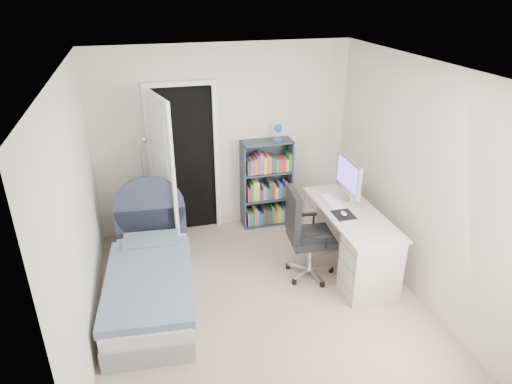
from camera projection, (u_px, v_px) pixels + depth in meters
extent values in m
cube|color=gray|center=(260.00, 300.00, 5.03)|extent=(3.40, 3.60, 0.05)
cube|color=white|center=(261.00, 64.00, 3.95)|extent=(3.40, 3.60, 0.05)
cube|color=beige|center=(224.00, 139.00, 6.09)|extent=(3.40, 0.05, 2.50)
cube|color=beige|center=(336.00, 316.00, 2.90)|extent=(3.40, 0.05, 2.50)
cube|color=beige|center=(75.00, 217.00, 4.09)|extent=(0.05, 3.60, 2.50)
cube|color=beige|center=(415.00, 178.00, 4.89)|extent=(0.05, 3.60, 2.50)
cube|color=black|center=(184.00, 161.00, 6.04)|extent=(0.80, 0.01, 2.00)
cube|color=white|center=(151.00, 165.00, 5.92)|extent=(0.06, 0.06, 2.00)
cube|color=white|center=(217.00, 159.00, 6.12)|extent=(0.06, 0.06, 2.00)
cube|color=white|center=(179.00, 84.00, 5.58)|extent=(0.92, 0.06, 0.06)
cube|color=white|center=(164.00, 175.00, 5.61)|extent=(0.23, 0.79, 2.00)
cube|color=gray|center=(152.00, 297.00, 4.86)|extent=(0.99, 1.84, 0.23)
cube|color=silver|center=(150.00, 284.00, 4.78)|extent=(0.97, 1.80, 0.14)
cube|color=slate|center=(149.00, 280.00, 4.66)|extent=(1.00, 1.58, 0.09)
cube|color=slate|center=(151.00, 242.00, 5.30)|extent=(0.66, 0.41, 0.11)
cube|color=#31354C|center=(152.00, 235.00, 5.58)|extent=(0.84, 0.13, 0.71)
cylinder|color=#31354C|center=(149.00, 209.00, 5.43)|extent=(0.84, 0.13, 0.84)
cylinder|color=tan|center=(121.00, 243.00, 5.64)|extent=(0.03, 0.03, 0.46)
cylinder|color=tan|center=(121.00, 231.00, 5.91)|extent=(0.03, 0.03, 0.46)
cylinder|color=tan|center=(147.00, 240.00, 5.72)|extent=(0.03, 0.03, 0.46)
cylinder|color=tan|center=(145.00, 228.00, 5.98)|extent=(0.03, 0.03, 0.46)
cube|color=tan|center=(132.00, 221.00, 5.72)|extent=(0.36, 0.36, 0.03)
cube|color=tan|center=(134.00, 240.00, 5.84)|extent=(0.33, 0.33, 0.02)
cube|color=#B24C33|center=(128.00, 219.00, 5.70)|extent=(0.15, 0.20, 0.03)
cube|color=#3F598C|center=(128.00, 217.00, 5.69)|extent=(0.14, 0.19, 0.03)
cube|color=#D8CC7F|center=(127.00, 215.00, 5.67)|extent=(0.13, 0.18, 0.03)
cylinder|color=silver|center=(150.00, 236.00, 6.22)|extent=(0.21, 0.21, 0.02)
cylinder|color=silver|center=(145.00, 189.00, 5.91)|extent=(0.02, 0.02, 1.42)
sphere|color=silver|center=(144.00, 140.00, 5.60)|extent=(0.08, 0.08, 0.08)
cube|color=#323B45|center=(243.00, 186.00, 6.26)|extent=(0.02, 0.30, 1.23)
cube|color=#323B45|center=(289.00, 181.00, 6.41)|extent=(0.02, 0.30, 1.23)
cube|color=#323B45|center=(267.00, 142.00, 6.08)|extent=(0.69, 0.30, 0.02)
cube|color=#323B45|center=(266.00, 222.00, 6.59)|extent=(0.69, 0.30, 0.02)
cube|color=#323B45|center=(264.00, 179.00, 6.46)|extent=(0.69, 0.01, 1.23)
cube|color=#323B45|center=(266.00, 198.00, 6.43)|extent=(0.65, 0.28, 0.02)
cube|color=#323B45|center=(266.00, 172.00, 6.26)|extent=(0.65, 0.28, 0.02)
cylinder|color=#2552A4|center=(277.00, 139.00, 6.10)|extent=(0.12, 0.12, 0.02)
cylinder|color=silver|center=(278.00, 134.00, 6.07)|extent=(0.02, 0.02, 0.16)
sphere|color=#2552A4|center=(278.00, 128.00, 6.01)|extent=(0.11, 0.11, 0.11)
cube|color=#7F72B2|center=(248.00, 217.00, 6.46)|extent=(0.03, 0.21, 0.20)
cube|color=#337F4C|center=(251.00, 217.00, 6.47)|extent=(0.05, 0.21, 0.20)
cube|color=orange|center=(254.00, 215.00, 6.47)|extent=(0.03, 0.21, 0.26)
cube|color=#7F72B2|center=(256.00, 216.00, 6.48)|extent=(0.03, 0.21, 0.22)
cube|color=#335999|center=(260.00, 217.00, 6.51)|extent=(0.06, 0.21, 0.17)
cube|color=#3F3F3F|center=(263.00, 214.00, 6.51)|extent=(0.03, 0.21, 0.23)
cube|color=#3F3F3F|center=(266.00, 214.00, 6.52)|extent=(0.03, 0.21, 0.22)
cube|color=#3F3F3F|center=(268.00, 215.00, 6.53)|extent=(0.05, 0.21, 0.20)
cube|color=#337F4C|center=(272.00, 213.00, 6.53)|extent=(0.03, 0.21, 0.24)
cube|color=orange|center=(274.00, 215.00, 6.55)|extent=(0.04, 0.21, 0.18)
cube|color=#D8BF4C|center=(278.00, 213.00, 6.56)|extent=(0.05, 0.21, 0.22)
cube|color=#D8BF4C|center=(281.00, 214.00, 6.58)|extent=(0.03, 0.21, 0.18)
cube|color=#335999|center=(284.00, 212.00, 6.58)|extent=(0.05, 0.21, 0.22)
cube|color=#B23333|center=(248.00, 193.00, 6.30)|extent=(0.04, 0.21, 0.19)
cube|color=#337F4C|center=(251.00, 191.00, 6.30)|extent=(0.03, 0.21, 0.24)
cube|color=#D8BF4C|center=(254.00, 190.00, 6.30)|extent=(0.04, 0.21, 0.27)
cube|color=#D8BF4C|center=(257.00, 189.00, 6.31)|extent=(0.03, 0.21, 0.27)
cube|color=#3F3F3F|center=(260.00, 193.00, 6.34)|extent=(0.04, 0.21, 0.16)
cube|color=#7F72B2|center=(263.00, 191.00, 6.35)|extent=(0.05, 0.21, 0.19)
cube|color=#335999|center=(266.00, 192.00, 6.37)|extent=(0.03, 0.21, 0.17)
cube|color=#3F3F3F|center=(269.00, 188.00, 6.36)|extent=(0.04, 0.21, 0.26)
cube|color=#B23333|center=(272.00, 188.00, 6.37)|extent=(0.03, 0.21, 0.25)
cube|color=#D8BF4C|center=(275.00, 191.00, 6.40)|extent=(0.05, 0.21, 0.16)
cube|color=#335999|center=(279.00, 189.00, 6.40)|extent=(0.05, 0.21, 0.21)
cube|color=#3F3F3F|center=(282.00, 190.00, 6.42)|extent=(0.04, 0.21, 0.16)
cube|color=#7F72B2|center=(285.00, 188.00, 6.42)|extent=(0.05, 0.21, 0.21)
cube|color=#3F3F3F|center=(247.00, 166.00, 6.13)|extent=(0.04, 0.21, 0.20)
cube|color=#994C7F|center=(251.00, 166.00, 6.14)|extent=(0.06, 0.21, 0.20)
cube|color=orange|center=(254.00, 165.00, 6.15)|extent=(0.03, 0.21, 0.22)
cube|color=#994C7F|center=(257.00, 163.00, 6.15)|extent=(0.03, 0.21, 0.25)
cube|color=#994C7F|center=(260.00, 162.00, 6.15)|extent=(0.05, 0.21, 0.28)
cube|color=#D8BF4C|center=(263.00, 164.00, 6.17)|extent=(0.04, 0.21, 0.23)
cube|color=orange|center=(266.00, 163.00, 6.18)|extent=(0.03, 0.21, 0.25)
cube|color=orange|center=(269.00, 163.00, 6.19)|extent=(0.03, 0.21, 0.23)
cube|color=#3F3F3F|center=(272.00, 163.00, 6.20)|extent=(0.05, 0.21, 0.22)
cube|color=#337F4C|center=(276.00, 164.00, 6.22)|extent=(0.05, 0.21, 0.19)
cube|color=#B23333|center=(280.00, 163.00, 6.24)|extent=(0.05, 0.21, 0.19)
cube|color=#B23333|center=(283.00, 163.00, 6.25)|extent=(0.03, 0.21, 0.18)
cube|color=#D8BF4C|center=(285.00, 164.00, 6.26)|extent=(0.04, 0.21, 0.17)
cube|color=#337F4C|center=(288.00, 161.00, 6.26)|extent=(0.04, 0.21, 0.24)
cube|color=beige|center=(351.00, 213.00, 5.27)|extent=(0.62, 1.55, 0.03)
cube|color=beige|center=(370.00, 266.00, 4.95)|extent=(0.57, 0.41, 0.72)
cube|color=beige|center=(330.00, 220.00, 5.91)|extent=(0.57, 0.41, 0.72)
cube|color=silver|center=(348.00, 199.00, 5.56)|extent=(0.17, 0.17, 0.01)
cube|color=silver|center=(351.00, 190.00, 5.52)|extent=(0.03, 0.06, 0.23)
cube|color=silver|center=(349.00, 176.00, 5.43)|extent=(0.05, 0.58, 0.41)
cube|color=#6552C8|center=(347.00, 175.00, 5.41)|extent=(0.00, 0.52, 0.33)
cube|color=white|center=(331.00, 201.00, 5.51)|extent=(0.13, 0.41, 0.02)
cube|color=black|center=(344.00, 215.00, 5.19)|extent=(0.23, 0.27, 0.00)
ellipsoid|color=white|center=(344.00, 213.00, 5.18)|extent=(0.06, 0.10, 0.03)
cube|color=silver|center=(320.00, 269.00, 5.43)|extent=(0.28, 0.07, 0.03)
cylinder|color=black|center=(331.00, 270.00, 5.46)|extent=(0.06, 0.06, 0.06)
cube|color=silver|center=(310.00, 263.00, 5.53)|extent=(0.15, 0.28, 0.03)
cylinder|color=black|center=(310.00, 259.00, 5.67)|extent=(0.06, 0.06, 0.06)
cube|color=silver|center=(299.00, 267.00, 5.47)|extent=(0.24, 0.22, 0.03)
cylinder|color=black|center=(288.00, 266.00, 5.53)|extent=(0.06, 0.06, 0.06)
cube|color=silver|center=(302.00, 275.00, 5.32)|extent=(0.26, 0.18, 0.03)
cylinder|color=black|center=(294.00, 282.00, 5.25)|extent=(0.06, 0.06, 0.06)
cube|color=silver|center=(316.00, 276.00, 5.30)|extent=(0.10, 0.28, 0.03)
cylinder|color=black|center=(322.00, 284.00, 5.21)|extent=(0.06, 0.06, 0.06)
cylinder|color=silver|center=(310.00, 255.00, 5.32)|extent=(0.05, 0.05, 0.42)
cube|color=black|center=(311.00, 238.00, 5.22)|extent=(0.53, 0.53, 0.09)
cube|color=black|center=(293.00, 214.00, 5.05)|extent=(0.11, 0.45, 0.55)
cube|color=black|center=(317.00, 237.00, 4.92)|extent=(0.30, 0.07, 0.03)
cube|color=black|center=(304.00, 215.00, 5.39)|extent=(0.30, 0.07, 0.03)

